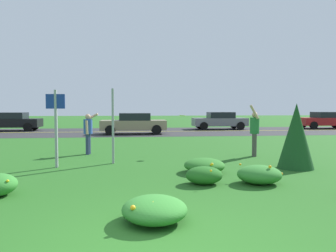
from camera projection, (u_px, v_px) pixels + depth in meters
name	position (u px, v px, depth m)	size (l,w,h in m)	color
ground_plane	(139.00, 149.00, 14.43)	(120.00, 120.00, 0.00)	#26601E
highway_strip	(136.00, 132.00, 24.81)	(120.00, 9.20, 0.01)	#2D2D30
highway_center_stripe	(136.00, 132.00, 24.81)	(120.00, 0.16, 0.00)	yellow
daylily_clump_mid_left	(204.00, 165.00, 9.17)	(1.14, 1.21, 0.40)	#2D7526
daylily_clump_front_left	(155.00, 209.00, 5.22)	(1.05, 1.14, 0.40)	#337F2D
daylily_clump_front_center	(204.00, 175.00, 7.78)	(0.89, 0.78, 0.46)	#23661E
daylily_clump_front_right	(259.00, 174.00, 7.83)	(1.07, 0.95, 0.48)	#337F2D
sign_post_near_path	(56.00, 120.00, 9.87)	(0.56, 0.10, 2.36)	#93969B
sign_post_by_roadside	(113.00, 126.00, 10.61)	(0.07, 0.10, 2.45)	#93969B
evergreen_shrub_side	(296.00, 136.00, 9.77)	(1.06, 1.06, 1.96)	#19471E
person_thrower_blue_shirt	(88.00, 130.00, 12.71)	(0.56, 0.52, 1.62)	#2D4C9E
person_catcher_green_shirt	(254.00, 130.00, 12.20)	(0.44, 0.51, 1.94)	#287038
frisbee_lime	(182.00, 116.00, 12.43)	(0.24, 0.24, 0.04)	#8CD133
car_red_leftmost	(325.00, 120.00, 28.64)	(4.50, 2.00, 1.45)	maroon
car_gray_center_left	(220.00, 120.00, 27.60)	(4.50, 2.00, 1.45)	slate
car_tan_center_right	(134.00, 123.00, 22.70)	(4.50, 2.00, 1.45)	#937F60
car_black_rightmost	(11.00, 121.00, 25.75)	(4.50, 2.00, 1.45)	black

